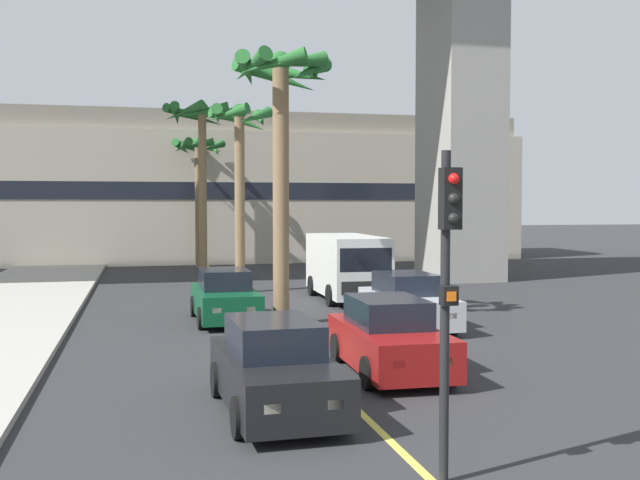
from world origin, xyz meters
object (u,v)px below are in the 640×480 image
traffic_light_median_near (447,270)px  delivery_van (347,265)px  palm_tree_near_median (202,133)px  palm_tree_farthest_median (198,163)px  car_queue_front (275,370)px  palm_tree_mid_median (240,147)px  car_queue_second (407,303)px  car_queue_third (225,298)px  car_queue_fourth (389,338)px  palm_tree_far_median (281,111)px

traffic_light_median_near → delivery_van: bearing=78.6°
palm_tree_near_median → palm_tree_farthest_median: palm_tree_near_median is taller
car_queue_front → palm_tree_mid_median: 17.98m
car_queue_front → palm_tree_mid_median: bearing=84.7°
car_queue_second → car_queue_third: 5.47m
palm_tree_mid_median → car_queue_front: bearing=-95.3°
car_queue_fourth → delivery_van: 11.85m
palm_tree_mid_median → palm_tree_farthest_median: (-0.71, 12.46, 0.00)m
car_queue_second → traffic_light_median_near: 12.10m
palm_tree_mid_median → palm_tree_farthest_median: 12.48m
car_queue_third → palm_tree_far_median: size_ratio=0.52×
car_queue_second → palm_tree_near_median: bearing=105.9°
palm_tree_near_median → palm_tree_farthest_median: bearing=87.4°
car_queue_third → car_queue_fourth: 8.05m
car_queue_front → delivery_van: size_ratio=0.79×
car_queue_fourth → traffic_light_median_near: (-1.31, -6.14, 1.99)m
palm_tree_mid_median → car_queue_fourth: bearing=-85.2°
car_queue_front → traffic_light_median_near: traffic_light_median_near is taller
car_queue_third → palm_tree_far_median: (1.55, -1.03, 5.48)m
palm_tree_far_median → car_queue_second: bearing=-21.9°
delivery_van → traffic_light_median_near: size_ratio=1.26×
car_queue_fourth → delivery_van: (2.27, 11.61, 0.57)m
car_queue_third → delivery_van: (4.89, 4.00, 0.57)m
palm_tree_farthest_median → car_queue_third: bearing=-91.9°
palm_tree_farthest_median → car_queue_fourth: bearing=-85.9°
car_queue_fourth → palm_tree_near_median: (-2.23, 21.16, 6.16)m
palm_tree_mid_median → palm_tree_near_median: bearing=98.8°
delivery_van → traffic_light_median_near: bearing=-101.4°
palm_tree_far_median → palm_tree_farthest_median: palm_tree_far_median is taller
car_queue_front → palm_tree_farthest_median: size_ratio=0.58×
traffic_light_median_near → palm_tree_farthest_median: palm_tree_farthest_median is taller
palm_tree_far_median → car_queue_fourth: bearing=-80.8°
car_queue_front → car_queue_second: (5.13, 7.61, 0.00)m
car_queue_third → car_queue_fourth: same height
traffic_light_median_near → palm_tree_far_median: (0.24, 12.73, 3.48)m
palm_tree_near_median → palm_tree_far_median: bearing=-85.5°
car_queue_fourth → palm_tree_far_median: palm_tree_far_median is taller
car_queue_third → traffic_light_median_near: (1.31, -13.75, 1.99)m
traffic_light_median_near → palm_tree_mid_median: bearing=89.8°
palm_tree_far_median → palm_tree_farthest_median: bearing=92.5°
car_queue_third → palm_tree_farthest_median: 20.30m
car_queue_front → car_queue_fourth: same height
traffic_light_median_near → palm_tree_farthest_median: bearing=91.1°
palm_tree_mid_median → delivery_van: bearing=-42.3°
car_queue_front → car_queue_third: same height
car_queue_second → car_queue_third: bearing=154.2°
delivery_van → palm_tree_far_median: size_ratio=0.67×
car_queue_third → palm_tree_near_median: size_ratio=0.50×
car_queue_front → palm_tree_far_median: (1.76, 8.96, 5.48)m
car_queue_fourth → palm_tree_near_median: bearing=96.0°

